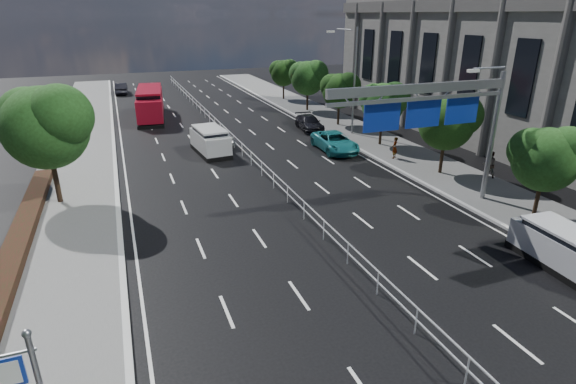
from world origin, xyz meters
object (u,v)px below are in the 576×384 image
near_car_dark (121,88)px  parked_car_dark (309,123)px  red_bus (150,103)px  pedestrian_b (489,165)px  pedestrian_a (395,148)px  near_car_silver (216,134)px  white_minivan (210,141)px  parked_car_teal (335,142)px  overhead_gantry (438,107)px  silver_minivan (561,247)px

near_car_dark → parked_car_dark: 31.63m
red_bus → pedestrian_b: (18.52, -26.83, -0.56)m
pedestrian_a → near_car_dark: bearing=-104.1°
near_car_dark → pedestrian_b: bearing=118.7°
pedestrian_b → red_bus: bearing=-33.8°
near_car_dark → near_car_silver: bearing=105.9°
white_minivan → near_car_silver: bearing=62.9°
near_car_dark → pedestrian_a: pedestrian_a is taller
white_minivan → pedestrian_b: 19.66m
white_minivan → pedestrian_b: size_ratio=2.71×
near_car_silver → white_minivan: bearing=62.0°
near_car_dark → pedestrian_b: size_ratio=2.47×
parked_car_teal → pedestrian_b: pedestrian_b is taller
overhead_gantry → white_minivan: (-8.80, 14.68, -4.63)m
overhead_gantry → pedestrian_b: overhead_gantry is taller
parked_car_dark → pedestrian_a: 10.83m
parked_car_dark → white_minivan: bearing=-151.3°
silver_minivan → pedestrian_b: size_ratio=2.45×
red_bus → parked_car_dark: size_ratio=2.31×
parked_car_dark → pedestrian_a: pedestrian_a is taller
pedestrian_b → silver_minivan: bearing=83.2°
red_bus → pedestrian_b: red_bus is taller
overhead_gantry → parked_car_teal: overhead_gantry is taller
overhead_gantry → silver_minivan: size_ratio=2.39×
overhead_gantry → white_minivan: 17.73m
overhead_gantry → silver_minivan: 8.54m
white_minivan → pedestrian_a: 13.76m
near_car_dark → parked_car_teal: parked_car_teal is taller
parked_car_dark → pedestrian_a: (2.15, -10.61, 0.27)m
near_car_silver → parked_car_dark: (8.97, 1.54, -0.11)m
pedestrian_a → red_bus: bearing=-93.0°
pedestrian_b → near_car_silver: bearing=-24.3°
near_car_silver → parked_car_dark: near_car_silver is taller
parked_car_teal → near_car_silver: bearing=149.0°
silver_minivan → near_car_silver: bearing=114.6°
pedestrian_a → overhead_gantry: bearing=28.9°
parked_car_teal → silver_minivan: bearing=-83.8°
overhead_gantry → pedestrian_b: (6.66, 2.53, -4.59)m
overhead_gantry → parked_car_dark: 19.57m
white_minivan → near_car_silver: size_ratio=1.07×
silver_minivan → pedestrian_b: 10.75m
silver_minivan → parked_car_dark: silver_minivan is taller
white_minivan → overhead_gantry: bearing=-64.6°
near_car_dark → pedestrian_a: 42.06m
near_car_silver → pedestrian_b: pedestrian_b is taller
red_bus → near_car_dark: red_bus is taller
near_car_silver → pedestrian_a: 14.35m
silver_minivan → parked_car_dark: size_ratio=0.96×
red_bus → silver_minivan: bearing=-63.6°
near_car_dark → pedestrian_a: size_ratio=2.76×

